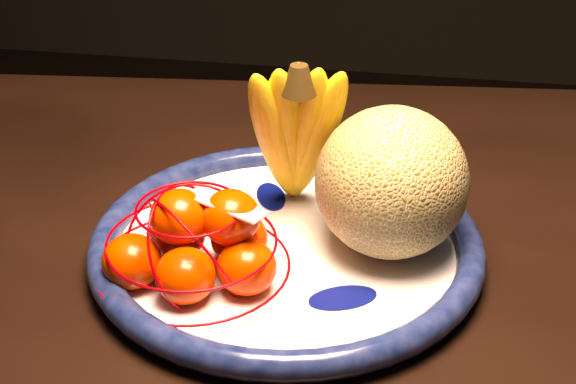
% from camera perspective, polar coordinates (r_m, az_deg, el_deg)
% --- Properties ---
extents(dining_table, '(1.56, 1.03, 0.74)m').
position_cam_1_polar(dining_table, '(0.92, -8.10, -8.30)').
color(dining_table, black).
rests_on(dining_table, ground).
extents(fruit_bowl, '(0.38, 0.38, 0.03)m').
position_cam_1_polar(fruit_bowl, '(0.85, -0.11, -3.52)').
color(fruit_bowl, white).
rests_on(fruit_bowl, dining_table).
extents(cantaloupe, '(0.14, 0.14, 0.14)m').
position_cam_1_polar(cantaloupe, '(0.82, 6.71, 0.62)').
color(cantaloupe, olive).
rests_on(cantaloupe, fruit_bowl).
extents(banana_bunch, '(0.12, 0.12, 0.19)m').
position_cam_1_polar(banana_bunch, '(0.86, 0.51, 4.12)').
color(banana_bunch, yellow).
rests_on(banana_bunch, fruit_bowl).
extents(mandarin_bag, '(0.19, 0.19, 0.11)m').
position_cam_1_polar(mandarin_bag, '(0.80, -5.89, -3.43)').
color(mandarin_bag, '#E73B00').
rests_on(mandarin_bag, fruit_bowl).
extents(price_tag, '(0.08, 0.05, 0.01)m').
position_cam_1_polar(price_tag, '(0.77, -3.98, -0.80)').
color(price_tag, white).
rests_on(price_tag, mandarin_bag).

